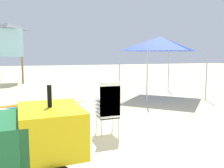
% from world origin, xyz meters
% --- Properties ---
extents(ground, '(80.00, 80.00, 0.00)m').
position_xyz_m(ground, '(0.00, 0.00, 0.00)').
color(ground, beige).
extents(stacked_plastic_chairs, '(0.48, 0.48, 1.29)m').
position_xyz_m(stacked_plastic_chairs, '(-0.12, 0.94, 0.74)').
color(stacked_plastic_chairs, white).
rests_on(stacked_plastic_chairs, ground).
extents(surfboard_pile, '(2.79, 0.87, 0.48)m').
position_xyz_m(surfboard_pile, '(-1.46, 3.33, 0.25)').
color(surfboard_pile, '#268CCC').
rests_on(surfboard_pile, ground).
extents(popup_canopy, '(2.85, 2.85, 2.72)m').
position_xyz_m(popup_canopy, '(3.82, 5.17, 2.39)').
color(popup_canopy, '#B2B2B7').
rests_on(popup_canopy, ground).
extents(lifeguard_tower, '(1.98, 1.98, 4.04)m').
position_xyz_m(lifeguard_tower, '(-2.85, 13.34, 2.92)').
color(lifeguard_tower, olive).
rests_on(lifeguard_tower, ground).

